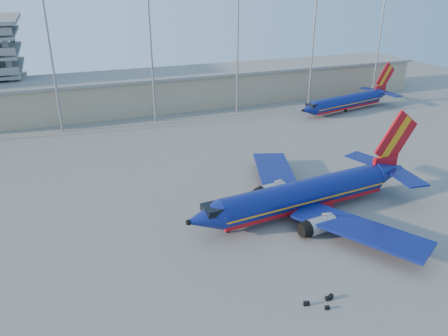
{
  "coord_description": "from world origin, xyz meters",
  "views": [
    {
      "loc": [
        -25.35,
        -48.12,
        29.39
      ],
      "look_at": [
        -3.78,
        6.73,
        4.0
      ],
      "focal_mm": 35.0,
      "sensor_mm": 36.0,
      "label": 1
    }
  ],
  "objects": [
    {
      "name": "ground",
      "position": [
        0.0,
        0.0,
        0.0
      ],
      "size": [
        220.0,
        220.0,
        0.0
      ],
      "primitive_type": "plane",
      "color": "slate",
      "rests_on": "ground"
    },
    {
      "name": "terminal_building",
      "position": [
        10.0,
        58.0,
        4.32
      ],
      "size": [
        122.0,
        16.0,
        8.5
      ],
      "color": "gray",
      "rests_on": "ground"
    },
    {
      "name": "light_mast_row",
      "position": [
        5.0,
        46.0,
        17.55
      ],
      "size": [
        101.6,
        1.6,
        28.65
      ],
      "color": "gray",
      "rests_on": "ground"
    },
    {
      "name": "aircraft_main",
      "position": [
        4.86,
        -2.88,
        2.67
      ],
      "size": [
        36.87,
        35.34,
        12.49
      ],
      "rotation": [
        0.0,
        0.0,
        0.09
      ],
      "color": "navy",
      "rests_on": "ground"
    },
    {
      "name": "aircraft_second",
      "position": [
        40.84,
        37.33,
        2.43
      ],
      "size": [
        30.89,
        13.34,
        10.58
      ],
      "rotation": [
        0.0,
        0.0,
        0.21
      ],
      "color": "navy",
      "rests_on": "ground"
    },
    {
      "name": "luggage_pile",
      "position": [
        -3.62,
        -19.66,
        0.22
      ],
      "size": [
        3.38,
        1.6,
        0.5
      ],
      "color": "black",
      "rests_on": "ground"
    }
  ]
}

